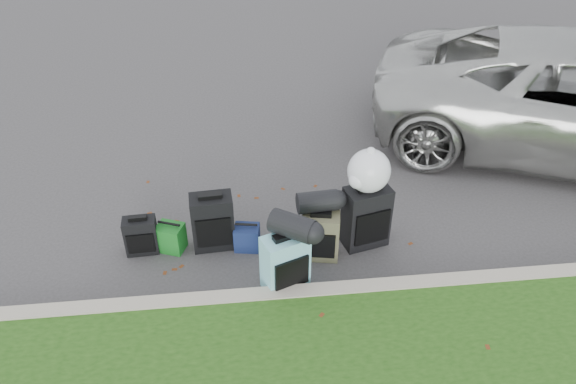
{
  "coord_description": "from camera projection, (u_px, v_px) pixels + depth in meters",
  "views": [
    {
      "loc": [
        -0.67,
        -5.12,
        4.33
      ],
      "look_at": [
        -0.1,
        0.2,
        0.55
      ],
      "focal_mm": 35.0,
      "sensor_mm": 36.0,
      "label": 1
    }
  ],
  "objects": [
    {
      "name": "suitcase_teal",
      "position": [
        285.0,
        263.0,
        5.88
      ],
      "size": [
        0.54,
        0.43,
        0.67
      ],
      "primitive_type": "cube",
      "rotation": [
        0.0,
        0.0,
        0.37
      ],
      "color": "#609DB0",
      "rests_on": "ground"
    },
    {
      "name": "duffel_right",
      "position": [
        292.0,
        226.0,
        5.64
      ],
      "size": [
        0.52,
        0.47,
        0.26
      ],
      "primitive_type": "cylinder",
      "rotation": [
        0.0,
        1.57,
        -0.59
      ],
      "color": "black",
      "rests_on": "suitcase_teal"
    },
    {
      "name": "duffel_left",
      "position": [
        317.0,
        202.0,
        6.15
      ],
      "size": [
        0.46,
        0.27,
        0.24
      ],
      "primitive_type": "cylinder",
      "rotation": [
        0.0,
        1.57,
        0.07
      ],
      "color": "black",
      "rests_on": "suitcase_olive"
    },
    {
      "name": "curb",
      "position": [
        310.0,
        294.0,
        5.86
      ],
      "size": [
        120.0,
        0.18,
        0.15
      ],
      "primitive_type": "cube",
      "color": "#9E937F",
      "rests_on": "ground"
    },
    {
      "name": "suitcase_large_black_left",
      "position": [
        213.0,
        222.0,
        6.43
      ],
      "size": [
        0.5,
        0.32,
        0.69
      ],
      "primitive_type": "cube",
      "rotation": [
        0.0,
        0.0,
        0.07
      ],
      "color": "black",
      "rests_on": "ground"
    },
    {
      "name": "ground",
      "position": [
        298.0,
        239.0,
        6.71
      ],
      "size": [
        120.0,
        120.0,
        0.0
      ],
      "primitive_type": "plane",
      "color": "#383535",
      "rests_on": "ground"
    },
    {
      "name": "tote_green",
      "position": [
        171.0,
        238.0,
        6.47
      ],
      "size": [
        0.36,
        0.33,
        0.33
      ],
      "primitive_type": "cube",
      "rotation": [
        0.0,
        0.0,
        -0.37
      ],
      "color": "#17691E",
      "rests_on": "ground"
    },
    {
      "name": "trash_bag",
      "position": [
        369.0,
        171.0,
        6.09
      ],
      "size": [
        0.48,
        0.48,
        0.48
      ],
      "primitive_type": "sphere",
      "color": "white",
      "rests_on": "suitcase_large_black_right"
    },
    {
      "name": "suitcase_olive",
      "position": [
        320.0,
        236.0,
        6.31
      ],
      "size": [
        0.46,
        0.34,
        0.58
      ],
      "primitive_type": "cube",
      "rotation": [
        0.0,
        0.0,
        -0.19
      ],
      "color": "#42412B",
      "rests_on": "ground"
    },
    {
      "name": "tote_navy",
      "position": [
        247.0,
        238.0,
        6.49
      ],
      "size": [
        0.32,
        0.27,
        0.3
      ],
      "primitive_type": "cube",
      "rotation": [
        0.0,
        0.0,
        -0.17
      ],
      "color": "#15224C",
      "rests_on": "ground"
    },
    {
      "name": "suitcase_small_black",
      "position": [
        141.0,
        236.0,
        6.4
      ],
      "size": [
        0.38,
        0.22,
        0.46
      ],
      "primitive_type": "cube",
      "rotation": [
        0.0,
        0.0,
        0.05
      ],
      "color": "black",
      "rests_on": "ground"
    },
    {
      "name": "suitcase_large_black_right",
      "position": [
        366.0,
        217.0,
        6.44
      ],
      "size": [
        0.57,
        0.42,
        0.76
      ],
      "primitive_type": "cube",
      "rotation": [
        0.0,
        0.0,
        0.24
      ],
      "color": "black",
      "rests_on": "ground"
    }
  ]
}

